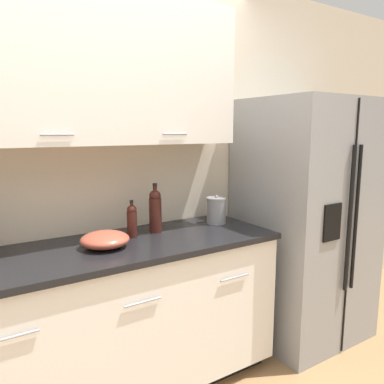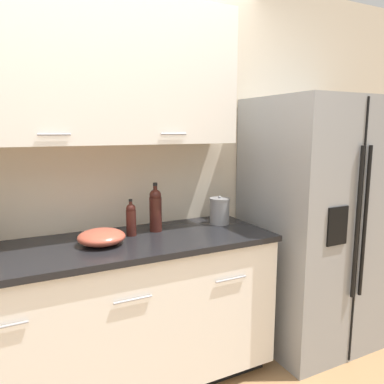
{
  "view_description": "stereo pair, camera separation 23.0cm",
  "coord_description": "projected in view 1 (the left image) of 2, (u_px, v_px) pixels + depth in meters",
  "views": [
    {
      "loc": [
        -0.63,
        -1.03,
        1.55
      ],
      "look_at": [
        0.59,
        0.89,
        1.17
      ],
      "focal_mm": 35.0,
      "sensor_mm": 36.0,
      "label": 1
    },
    {
      "loc": [
        -0.43,
        -1.14,
        1.55
      ],
      "look_at": [
        0.59,
        0.89,
        1.17
      ],
      "focal_mm": 35.0,
      "sensor_mm": 36.0,
      "label": 2
    }
  ],
  "objects": [
    {
      "name": "counter_unit",
      "position": [
        68.0,
        334.0,
        2.01
      ],
      "size": [
        2.45,
        0.64,
        0.92
      ],
      "color": "black",
      "rests_on": "ground_plane"
    },
    {
      "name": "wall_back",
      "position": [
        70.0,
        143.0,
        2.15
      ],
      "size": [
        10.0,
        0.39,
        2.6
      ],
      "color": "beige",
      "rests_on": "ground_plane"
    },
    {
      "name": "refrigerator",
      "position": [
        305.0,
        220.0,
        2.8
      ],
      "size": [
        0.86,
        0.79,
        1.77
      ],
      "color": "gray",
      "rests_on": "ground_plane"
    },
    {
      "name": "wine_bottle",
      "position": [
        155.0,
        210.0,
        2.31
      ],
      "size": [
        0.08,
        0.08,
        0.31
      ],
      "color": "#3D1914",
      "rests_on": "counter_unit"
    },
    {
      "name": "steel_canister",
      "position": [
        216.0,
        210.0,
        2.54
      ],
      "size": [
        0.14,
        0.14,
        0.19
      ],
      "color": "gray",
      "rests_on": "counter_unit"
    },
    {
      "name": "mixing_bowl",
      "position": [
        105.0,
        240.0,
        2.02
      ],
      "size": [
        0.26,
        0.26,
        0.09
      ],
      "color": "#B24C38",
      "rests_on": "counter_unit"
    },
    {
      "name": "oil_bottle",
      "position": [
        132.0,
        220.0,
        2.2
      ],
      "size": [
        0.06,
        0.06,
        0.22
      ],
      "color": "#3D1914",
      "rests_on": "counter_unit"
    }
  ]
}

